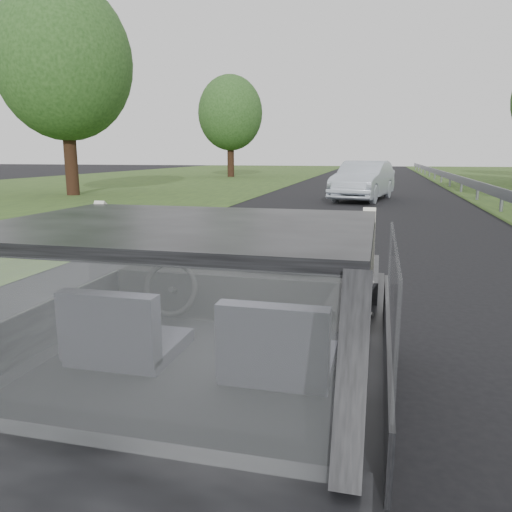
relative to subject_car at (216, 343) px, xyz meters
The scene contains 10 objects.
ground 0.72m from the subject_car, ahead, with size 140.00×140.00×0.00m, color black.
subject_car is the anchor object (origin of this frame).
dashboard 0.64m from the subject_car, 90.00° to the left, with size 1.58×0.45×0.30m, color black.
driver_seat 0.52m from the subject_car, 144.06° to the right, with size 0.50×0.72×0.42m, color black.
passenger_seat 0.52m from the subject_car, 35.94° to the right, with size 0.50×0.72×0.42m, color black.
steering_wheel 0.55m from the subject_car, 140.48° to the left, with size 0.36×0.36×0.04m, color black.
cat 0.74m from the subject_car, 64.52° to the left, with size 0.58×0.18×0.26m, color #989898.
other_car 16.95m from the subject_car, 89.33° to the left, with size 1.76×4.46×1.47m, color silver.
tree_5 20.43m from the subject_car, 125.87° to the left, with size 5.46×5.46×8.27m, color #1C3E16, non-canonical shape.
tree_6 35.73m from the subject_car, 106.61° to the left, with size 4.74×4.74×7.18m, color #1C3E16, non-canonical shape.
Camera 1 is at (0.83, -2.43, 1.74)m, focal length 35.00 mm.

